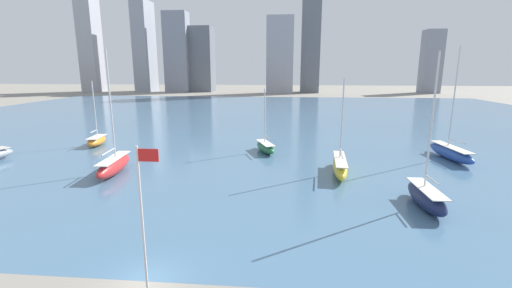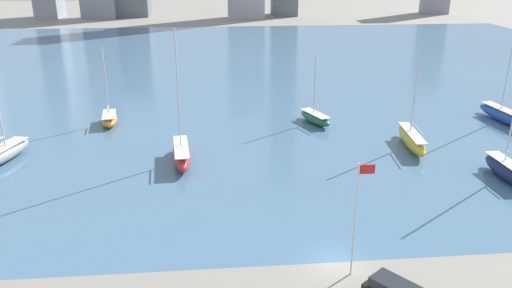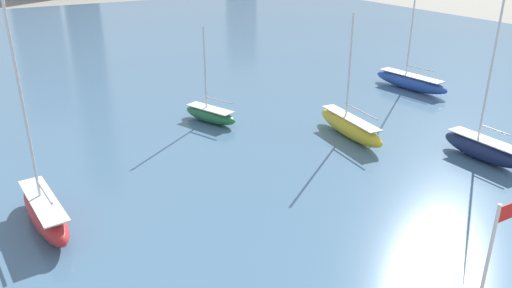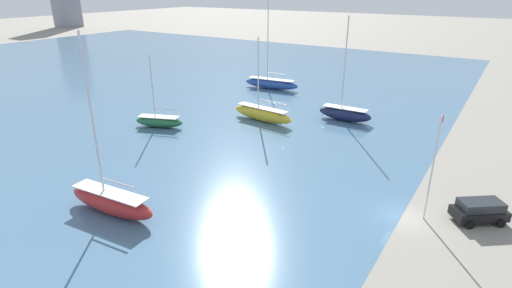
{
  "view_description": "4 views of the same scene",
  "coord_description": "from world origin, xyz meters",
  "px_view_note": "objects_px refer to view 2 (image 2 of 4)",
  "views": [
    {
      "loc": [
        8.6,
        -18.47,
        13.19
      ],
      "look_at": [
        5.74,
        13.68,
        5.97
      ],
      "focal_mm": 24.0,
      "sensor_mm": 36.0,
      "label": 1
    },
    {
      "loc": [
        -9.3,
        -32.8,
        22.74
      ],
      "look_at": [
        -5.18,
        12.13,
        5.61
      ],
      "focal_mm": 35.0,
      "sensor_mm": 36.0,
      "label": 2
    },
    {
      "loc": [
        -15.22,
        -11.16,
        18.51
      ],
      "look_at": [
        -0.29,
        14.78,
        5.85
      ],
      "focal_mm": 35.0,
      "sensor_mm": 36.0,
      "label": 3
    },
    {
      "loc": [
        -31.47,
        -5.46,
        18.54
      ],
      "look_at": [
        -0.71,
        14.41,
        3.85
      ],
      "focal_mm": 28.0,
      "sensor_mm": 36.0,
      "label": 4
    }
  ],
  "objects_px": {
    "sailboat_red": "(182,154)",
    "sailboat_green": "(315,118)",
    "sailboat_gray": "(3,153)",
    "sailboat_blue": "(504,115)",
    "sailboat_yellow": "(411,139)",
    "sailboat_navy": "(507,169)",
    "sailboat_orange": "(109,119)",
    "flag_pole": "(356,215)"
  },
  "relations": [
    {
      "from": "flag_pole",
      "to": "sailboat_green",
      "type": "height_order",
      "value": "sailboat_green"
    },
    {
      "from": "sailboat_gray",
      "to": "sailboat_navy",
      "type": "height_order",
      "value": "sailboat_navy"
    },
    {
      "from": "sailboat_red",
      "to": "sailboat_navy",
      "type": "height_order",
      "value": "sailboat_red"
    },
    {
      "from": "sailboat_navy",
      "to": "sailboat_blue",
      "type": "height_order",
      "value": "sailboat_blue"
    },
    {
      "from": "flag_pole",
      "to": "sailboat_orange",
      "type": "relative_size",
      "value": 0.84
    },
    {
      "from": "sailboat_red",
      "to": "sailboat_gray",
      "type": "height_order",
      "value": "sailboat_red"
    },
    {
      "from": "sailboat_green",
      "to": "sailboat_yellow",
      "type": "bearing_deg",
      "value": -68.18
    },
    {
      "from": "sailboat_green",
      "to": "sailboat_orange",
      "type": "relative_size",
      "value": 0.91
    },
    {
      "from": "sailboat_gray",
      "to": "sailboat_navy",
      "type": "relative_size",
      "value": 0.95
    },
    {
      "from": "sailboat_green",
      "to": "sailboat_orange",
      "type": "xyz_separation_m",
      "value": [
        -29.39,
        2.24,
        0.01
      ]
    },
    {
      "from": "sailboat_gray",
      "to": "sailboat_blue",
      "type": "distance_m",
      "value": 67.29
    },
    {
      "from": "sailboat_orange",
      "to": "sailboat_green",
      "type": "bearing_deg",
      "value": -12.29
    },
    {
      "from": "sailboat_blue",
      "to": "sailboat_orange",
      "type": "bearing_deg",
      "value": 169.4
    },
    {
      "from": "sailboat_red",
      "to": "sailboat_blue",
      "type": "distance_m",
      "value": 47.13
    },
    {
      "from": "sailboat_red",
      "to": "sailboat_orange",
      "type": "bearing_deg",
      "value": 120.73
    },
    {
      "from": "flag_pole",
      "to": "sailboat_orange",
      "type": "bearing_deg",
      "value": 122.98
    },
    {
      "from": "flag_pole",
      "to": "sailboat_navy",
      "type": "distance_m",
      "value": 26.58
    },
    {
      "from": "sailboat_navy",
      "to": "sailboat_blue",
      "type": "relative_size",
      "value": 0.91
    },
    {
      "from": "sailboat_green",
      "to": "sailboat_orange",
      "type": "bearing_deg",
      "value": 153.96
    },
    {
      "from": "sailboat_green",
      "to": "sailboat_red",
      "type": "bearing_deg",
      "value": -166.38
    },
    {
      "from": "sailboat_red",
      "to": "sailboat_navy",
      "type": "bearing_deg",
      "value": -17.12
    },
    {
      "from": "flag_pole",
      "to": "sailboat_orange",
      "type": "xyz_separation_m",
      "value": [
        -24.84,
        38.28,
        -4.17
      ]
    },
    {
      "from": "sailboat_green",
      "to": "sailboat_navy",
      "type": "height_order",
      "value": "sailboat_navy"
    },
    {
      "from": "sailboat_green",
      "to": "sailboat_yellow",
      "type": "relative_size",
      "value": 0.84
    },
    {
      "from": "sailboat_orange",
      "to": "sailboat_blue",
      "type": "relative_size",
      "value": 0.68
    },
    {
      "from": "sailboat_yellow",
      "to": "sailboat_gray",
      "type": "bearing_deg",
      "value": -174.78
    },
    {
      "from": "sailboat_yellow",
      "to": "flag_pole",
      "type": "bearing_deg",
      "value": -114.54
    },
    {
      "from": "sailboat_red",
      "to": "sailboat_orange",
      "type": "relative_size",
      "value": 1.4
    },
    {
      "from": "sailboat_green",
      "to": "sailboat_red",
      "type": "distance_m",
      "value": 22.56
    },
    {
      "from": "sailboat_orange",
      "to": "sailboat_yellow",
      "type": "distance_m",
      "value": 41.51
    },
    {
      "from": "sailboat_yellow",
      "to": "sailboat_navy",
      "type": "distance_m",
      "value": 12.01
    },
    {
      "from": "sailboat_gray",
      "to": "sailboat_blue",
      "type": "xyz_separation_m",
      "value": [
        66.73,
        8.66,
        0.11
      ]
    },
    {
      "from": "sailboat_orange",
      "to": "sailboat_blue",
      "type": "height_order",
      "value": "sailboat_blue"
    },
    {
      "from": "sailboat_red",
      "to": "sailboat_green",
      "type": "bearing_deg",
      "value": 30.34
    },
    {
      "from": "sailboat_red",
      "to": "sailboat_yellow",
      "type": "height_order",
      "value": "sailboat_red"
    },
    {
      "from": "sailboat_green",
      "to": "sailboat_yellow",
      "type": "height_order",
      "value": "sailboat_yellow"
    },
    {
      "from": "flag_pole",
      "to": "sailboat_green",
      "type": "distance_m",
      "value": 36.56
    },
    {
      "from": "flag_pole",
      "to": "sailboat_navy",
      "type": "bearing_deg",
      "value": 35.9
    },
    {
      "from": "sailboat_red",
      "to": "sailboat_orange",
      "type": "height_order",
      "value": "sailboat_red"
    },
    {
      "from": "sailboat_orange",
      "to": "sailboat_yellow",
      "type": "relative_size",
      "value": 0.92
    },
    {
      "from": "sailboat_green",
      "to": "sailboat_blue",
      "type": "height_order",
      "value": "sailboat_blue"
    },
    {
      "from": "sailboat_red",
      "to": "sailboat_gray",
      "type": "distance_m",
      "value": 21.11
    }
  ]
}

